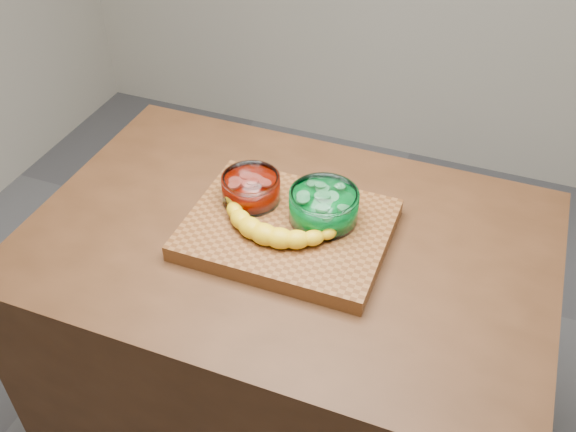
% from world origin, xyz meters
% --- Properties ---
extents(counter, '(1.20, 0.80, 0.90)m').
position_xyz_m(counter, '(0.00, 0.00, 0.45)').
color(counter, '#492A16').
rests_on(counter, ground).
extents(cutting_board, '(0.45, 0.35, 0.04)m').
position_xyz_m(cutting_board, '(0.00, 0.00, 0.92)').
color(cutting_board, brown).
rests_on(cutting_board, counter).
extents(bowl_red, '(0.14, 0.14, 0.06)m').
position_xyz_m(bowl_red, '(-0.11, 0.05, 0.97)').
color(bowl_red, white).
rests_on(bowl_red, cutting_board).
extents(bowl_green, '(0.16, 0.16, 0.07)m').
position_xyz_m(bowl_green, '(0.07, 0.04, 0.98)').
color(bowl_green, white).
rests_on(bowl_green, cutting_board).
extents(banana, '(0.31, 0.15, 0.04)m').
position_xyz_m(banana, '(-0.02, -0.04, 0.96)').
color(banana, yellow).
rests_on(banana, cutting_board).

